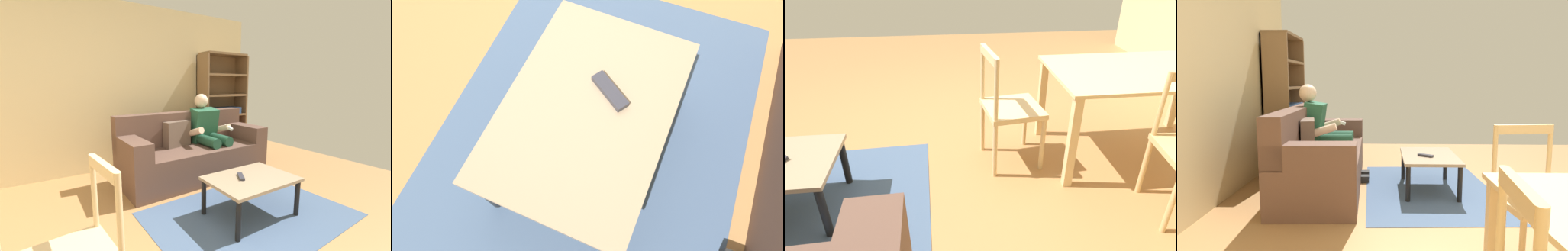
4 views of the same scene
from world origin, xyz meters
TOP-DOWN VIEW (x-y plane):
  - coffee_table at (1.23, 0.75)m, footprint 0.87×0.60m
  - tv_remote at (1.15, 0.80)m, footprint 0.13×0.17m
  - area_rug at (1.23, 0.75)m, footprint 2.05×1.48m

SIDE VIEW (x-z plane):
  - area_rug at x=1.23m, z-range 0.00..0.01m
  - coffee_table at x=1.23m, z-range 0.15..0.55m
  - tv_remote at x=1.15m, z-range 0.40..0.43m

